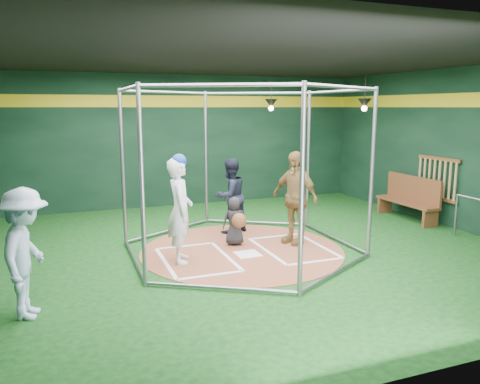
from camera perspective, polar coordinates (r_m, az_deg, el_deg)
name	(u,v)px	position (r m, az deg, el deg)	size (l,w,h in m)	color
room_shell	(242,157)	(8.50, 0.22, 4.24)	(10.10, 9.10, 3.53)	black
clay_disc	(242,250)	(8.85, 0.23, -7.09)	(3.80, 3.80, 0.01)	brown
home_plate	(248,254)	(8.58, 0.95, -7.58)	(0.43, 0.43, 0.01)	white
batter_box_left	(197,259)	(8.34, -5.32, -8.16)	(1.17, 1.77, 0.01)	white
batter_box_right	(293,248)	(9.00, 6.50, -6.79)	(1.17, 1.77, 0.01)	white
batting_cage	(242,171)	(8.53, 0.24, 2.53)	(4.05, 4.67, 3.00)	gray
bat_rack	(437,178)	(11.59, 22.87, 1.55)	(0.07, 1.25, 0.98)	brown
pendant_lamp_near	(271,104)	(12.62, 3.81, 10.70)	(0.34, 0.34, 0.90)	black
pendant_lamp_far	(364,103)	(12.12, 14.93, 10.40)	(0.34, 0.34, 0.90)	black
batter_figure	(180,209)	(8.05, -7.32, -2.06)	(0.54, 0.72, 1.87)	white
visitor_leopard	(295,198)	(9.16, 6.69, -0.67)	(1.06, 0.44, 1.82)	#AF8F4B
catcher_figure	(235,221)	(9.03, -0.59, -3.54)	(0.52, 0.59, 0.94)	black
umpire	(230,196)	(9.89, -1.21, -0.47)	(0.77, 0.60, 1.58)	black
bystander_blue	(26,254)	(6.52, -24.67, -6.83)	(1.09, 0.62, 1.68)	#A9C5E0
dugout_bench	(410,197)	(11.85, 19.97, -0.62)	(0.42, 1.79, 1.04)	brown
steel_railing	(476,213)	(10.38, 26.80, -2.27)	(0.05, 1.03, 0.89)	slate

